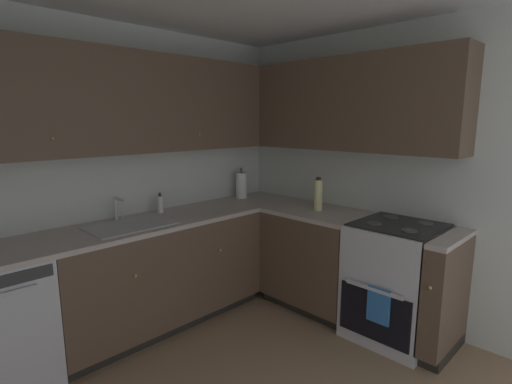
{
  "coord_description": "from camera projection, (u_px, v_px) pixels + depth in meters",
  "views": [
    {
      "loc": [
        -1.19,
        -1.35,
        1.68
      ],
      "look_at": [
        0.97,
        0.79,
        1.11
      ],
      "focal_mm": 27.4,
      "sensor_mm": 36.0,
      "label": 1
    }
  ],
  "objects": [
    {
      "name": "wall_back",
      "position": [
        87.0,
        181.0,
        3.01
      ],
      "size": [
        3.84,
        0.05,
        2.42
      ],
      "primitive_type": "cube",
      "color": "silver",
      "rests_on": "ground_plane"
    },
    {
      "name": "wall_right",
      "position": [
        405.0,
        178.0,
        3.18
      ],
      "size": [
        0.05,
        3.38,
        2.42
      ],
      "primitive_type": "cube",
      "color": "silver",
      "rests_on": "ground_plane"
    },
    {
      "name": "lower_cabinets_back",
      "position": [
        160.0,
        274.0,
        3.21
      ],
      "size": [
        1.73,
        0.62,
        0.86
      ],
      "color": "brown",
      "rests_on": "ground_plane"
    },
    {
      "name": "countertop_back",
      "position": [
        157.0,
        221.0,
        3.12
      ],
      "size": [
        2.93,
        0.6,
        0.03
      ],
      "primitive_type": "cube",
      "color": "#B7A89E",
      "rests_on": "lower_cabinets_back"
    },
    {
      "name": "lower_cabinets_right",
      "position": [
        332.0,
        265.0,
        3.4
      ],
      "size": [
        0.62,
        1.61,
        0.86
      ],
      "color": "brown",
      "rests_on": "ground_plane"
    },
    {
      "name": "countertop_right",
      "position": [
        334.0,
        215.0,
        3.32
      ],
      "size": [
        0.6,
        1.61,
        0.03
      ],
      "color": "#B7A89E",
      "rests_on": "lower_cabinets_right"
    },
    {
      "name": "oven_range",
      "position": [
        396.0,
        280.0,
        3.02
      ],
      "size": [
        0.68,
        0.62,
        1.04
      ],
      "color": "silver",
      "rests_on": "ground_plane"
    },
    {
      "name": "upper_cabinets_back",
      "position": [
        123.0,
        103.0,
        2.94
      ],
      "size": [
        2.61,
        0.34,
        0.76
      ],
      "color": "brown"
    },
    {
      "name": "upper_cabinets_right",
      "position": [
        335.0,
        105.0,
        3.33
      ],
      "size": [
        0.32,
        2.14,
        0.76
      ],
      "color": "brown"
    },
    {
      "name": "sink",
      "position": [
        131.0,
        231.0,
        2.93
      ],
      "size": [
        0.61,
        0.4,
        0.1
      ],
      "color": "#B7B7BC",
      "rests_on": "countertop_back"
    },
    {
      "name": "faucet",
      "position": [
        117.0,
        206.0,
        3.05
      ],
      "size": [
        0.07,
        0.16,
        0.19
      ],
      "color": "silver",
      "rests_on": "countertop_back"
    },
    {
      "name": "soap_bottle",
      "position": [
        160.0,
        204.0,
        3.33
      ],
      "size": [
        0.05,
        0.05,
        0.17
      ],
      "color": "silver",
      "rests_on": "countertop_back"
    },
    {
      "name": "paper_towel_roll",
      "position": [
        241.0,
        185.0,
        3.95
      ],
      "size": [
        0.11,
        0.11,
        0.32
      ],
      "color": "white",
      "rests_on": "countertop_back"
    },
    {
      "name": "oil_bottle",
      "position": [
        318.0,
        195.0,
        3.41
      ],
      "size": [
        0.08,
        0.08,
        0.29
      ],
      "color": "beige",
      "rests_on": "countertop_right"
    }
  ]
}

